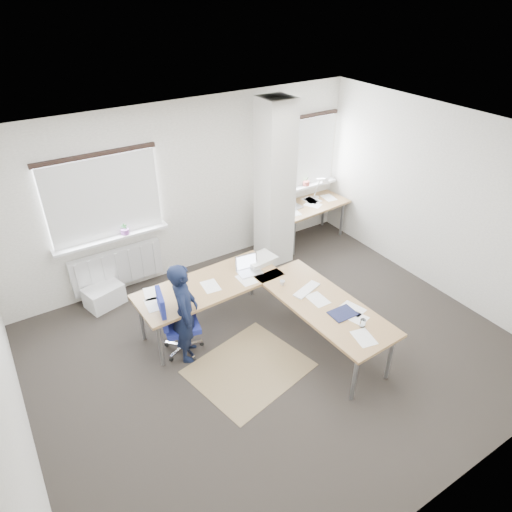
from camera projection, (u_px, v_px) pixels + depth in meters
ground at (275, 350)px, 6.13m from camera, size 6.00×6.00×0.00m
room_shell at (269, 218)px, 5.61m from camera, size 6.04×5.04×2.82m
floor_mat at (249, 368)px, 5.85m from camera, size 1.59×1.43×0.01m
white_crate at (104, 296)px, 6.89m from camera, size 0.62×0.50×0.32m
desk_main at (267, 294)px, 6.04m from camera, size 2.51×2.61×0.96m
desk_side at (310, 206)px, 8.33m from camera, size 1.45×0.81×1.22m
task_chair at (179, 335)px, 5.98m from camera, size 0.55×0.54×1.00m
person at (185, 312)px, 5.71m from camera, size 0.52×0.61×1.40m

